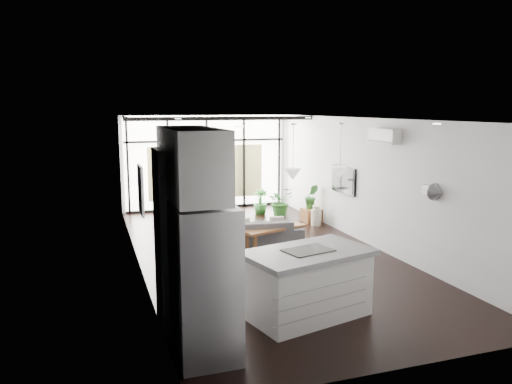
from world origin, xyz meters
TOP-DOWN VIEW (x-y plane):
  - floor at (0.00, 0.00)m, footprint 5.00×10.00m
  - ceiling at (0.00, 0.00)m, footprint 5.00×10.00m
  - wall_left at (-2.50, 0.00)m, footprint 0.02×10.00m
  - wall_right at (2.50, 0.00)m, footprint 0.02×10.00m
  - wall_back at (0.00, 5.00)m, footprint 5.00×0.02m
  - wall_front at (0.00, -5.00)m, footprint 5.00×0.02m
  - glazing at (0.00, 4.88)m, footprint 5.00×0.20m
  - skylight at (0.00, 4.00)m, footprint 4.70×1.90m
  - neighbour_building at (0.00, 4.95)m, footprint 3.50×0.02m
  - island at (-0.41, -3.27)m, footprint 2.03×1.48m
  - cooktop at (-0.41, -3.27)m, footprint 0.77×0.61m
  - fridge at (-2.08, -3.95)m, footprint 0.73×0.92m
  - appliance_column at (-2.21, -3.14)m, footprint 0.65×0.68m
  - upper_cabinets at (-2.12, -3.50)m, footprint 0.62×1.75m
  - pendant_left at (-0.40, -2.65)m, footprint 0.26×0.26m
  - pendant_right at (0.40, -2.65)m, footprint 0.26×0.26m
  - sofa at (0.02, 0.50)m, footprint 2.15×0.86m
  - console_bench at (0.38, 0.14)m, footprint 1.54×0.84m
  - pouf at (0.12, 1.87)m, footprint 0.49×0.49m
  - crate at (2.25, 2.35)m, footprint 0.49×0.49m
  - plant_tall at (1.72, 3.26)m, footprint 0.97×1.01m
  - plant_med at (1.26, 3.68)m, footprint 0.67×0.81m
  - plant_crate at (2.25, 2.35)m, footprint 0.51×0.73m
  - milk_can at (2.18, 1.88)m, footprint 0.29×0.29m
  - bistro_set at (-0.06, 4.68)m, footprint 1.42×0.63m
  - tv at (2.46, 1.00)m, footprint 0.05×1.10m
  - ac_unit at (2.38, -0.80)m, footprint 0.22×0.90m
  - framed_art at (-2.47, -0.50)m, footprint 0.04×0.70m

SIDE VIEW (x-z plane):
  - floor at x=0.00m, z-range 0.00..0.00m
  - crate at x=2.25m, z-range 0.00..0.34m
  - pouf at x=0.12m, z-range 0.00..0.37m
  - plant_med at x=1.26m, z-range 0.00..0.40m
  - console_bench at x=0.38m, z-range 0.00..0.48m
  - milk_can at x=2.18m, z-range 0.00..0.52m
  - plant_tall at x=1.72m, z-range 0.00..0.63m
  - bistro_set at x=-0.06m, z-range 0.00..0.67m
  - sofa at x=0.02m, z-range 0.00..0.82m
  - plant_crate at x=2.25m, z-range 0.34..0.64m
  - island at x=-0.41m, z-range 0.00..1.00m
  - fridge at x=-2.08m, z-range 0.00..1.89m
  - cooktop at x=-0.41m, z-range 1.00..1.01m
  - neighbour_building at x=0.00m, z-range 0.30..1.90m
  - appliance_column at x=-2.21m, z-range 0.00..2.50m
  - tv at x=2.46m, z-range 0.98..1.62m
  - wall_left at x=-2.50m, z-range 0.00..2.80m
  - wall_right at x=2.50m, z-range 0.00..2.80m
  - wall_back at x=0.00m, z-range 0.00..2.80m
  - wall_front at x=0.00m, z-range 0.00..2.80m
  - glazing at x=0.00m, z-range 0.00..2.80m
  - framed_art at x=-2.47m, z-range 1.10..2.00m
  - pendant_left at x=-0.40m, z-range 1.93..2.11m
  - pendant_right at x=0.40m, z-range 1.93..2.11m
  - upper_cabinets at x=-2.12m, z-range 1.92..2.78m
  - ac_unit at x=2.38m, z-range 2.30..2.60m
  - skylight at x=0.00m, z-range 2.74..2.80m
  - ceiling at x=0.00m, z-range 2.80..2.80m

